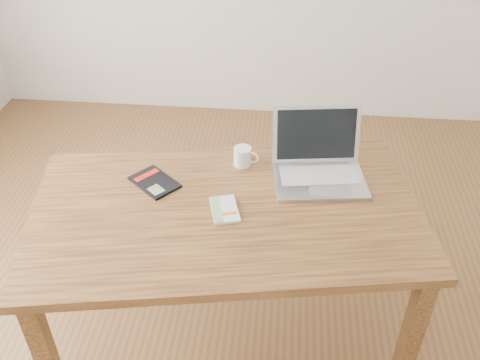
# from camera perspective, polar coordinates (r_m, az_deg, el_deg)

# --- Properties ---
(room) EXTENTS (4.04, 4.04, 2.70)m
(room) POSITION_cam_1_polar(r_m,az_deg,el_deg) (1.92, -4.79, 13.46)
(room) COLOR brown
(room) RESTS_ON ground
(desk) EXTENTS (1.67, 1.13, 0.75)m
(desk) POSITION_cam_1_polar(r_m,az_deg,el_deg) (2.18, -1.46, -4.85)
(desk) COLOR brown
(desk) RESTS_ON ground
(white_guidebook) EXTENTS (0.14, 0.19, 0.01)m
(white_guidebook) POSITION_cam_1_polar(r_m,az_deg,el_deg) (2.11, -1.65, -3.18)
(white_guidebook) COLOR beige
(white_guidebook) RESTS_ON desk
(black_guidebook) EXTENTS (0.24, 0.24, 0.01)m
(black_guidebook) POSITION_cam_1_polar(r_m,az_deg,el_deg) (2.28, -9.12, -0.22)
(black_guidebook) COLOR black
(black_guidebook) RESTS_ON desk
(laptop) EXTENTS (0.42, 0.38, 0.26)m
(laptop) POSITION_cam_1_polar(r_m,az_deg,el_deg) (2.30, 8.38, 1.70)
(laptop) COLOR #BDBDC2
(laptop) RESTS_ON desk
(coffee_mug) EXTENTS (0.11, 0.08, 0.08)m
(coffee_mug) POSITION_cam_1_polar(r_m,az_deg,el_deg) (2.34, 0.34, 2.57)
(coffee_mug) COLOR white
(coffee_mug) RESTS_ON desk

